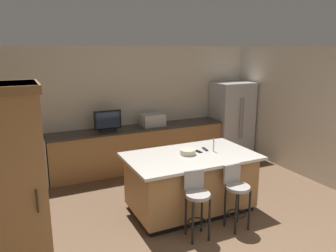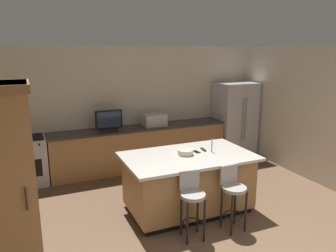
# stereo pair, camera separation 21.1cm
# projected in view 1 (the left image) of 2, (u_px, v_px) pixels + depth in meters

# --- Properties ---
(wall_back) EXTENTS (6.10, 0.12, 2.61)m
(wall_back) POSITION_uv_depth(u_px,v_px,m) (136.00, 106.00, 7.29)
(wall_back) COLOR beige
(wall_back) RESTS_ON ground_plane
(wall_right) EXTENTS (0.12, 5.40, 2.61)m
(wall_right) POSITION_uv_depth(u_px,v_px,m) (321.00, 116.00, 6.29)
(wall_right) COLOR beige
(wall_right) RESTS_ON ground_plane
(counter_back) EXTENTS (3.83, 0.62, 0.92)m
(counter_back) POSITION_uv_depth(u_px,v_px,m) (139.00, 148.00, 7.12)
(counter_back) COLOR #9E7042
(counter_back) RESTS_ON ground_plane
(kitchen_island) EXTENTS (2.04, 1.23, 0.93)m
(kitchen_island) POSITION_uv_depth(u_px,v_px,m) (190.00, 182.00, 5.28)
(kitchen_island) COLOR black
(kitchen_island) RESTS_ON ground_plane
(refrigerator) EXTENTS (0.90, 0.74, 1.78)m
(refrigerator) POSITION_uv_depth(u_px,v_px,m) (232.00, 119.00, 7.97)
(refrigerator) COLOR #B7BABF
(refrigerator) RESTS_ON ground_plane
(range_oven) EXTENTS (0.73, 0.63, 0.94)m
(range_oven) POSITION_uv_depth(u_px,v_px,m) (25.00, 163.00, 6.16)
(range_oven) COLOR #B7BABF
(range_oven) RESTS_ON ground_plane
(cabinet_tower) EXTENTS (0.55, 0.60, 2.28)m
(cabinet_tower) POSITION_uv_depth(u_px,v_px,m) (18.00, 199.00, 3.13)
(cabinet_tower) COLOR #9E7042
(cabinet_tower) RESTS_ON ground_plane
(microwave) EXTENTS (0.48, 0.36, 0.26)m
(microwave) POSITION_uv_depth(u_px,v_px,m) (153.00, 120.00, 7.12)
(microwave) COLOR #B7BABF
(microwave) RESTS_ON counter_back
(tv_monitor) EXTENTS (0.55, 0.16, 0.43)m
(tv_monitor) POSITION_uv_depth(u_px,v_px,m) (108.00, 122.00, 6.64)
(tv_monitor) COLOR black
(tv_monitor) RESTS_ON counter_back
(sink_faucet_back) EXTENTS (0.02, 0.02, 0.24)m
(sink_faucet_back) POSITION_uv_depth(u_px,v_px,m) (140.00, 121.00, 7.10)
(sink_faucet_back) COLOR #B2B2B7
(sink_faucet_back) RESTS_ON counter_back
(sink_faucet_island) EXTENTS (0.02, 0.02, 0.22)m
(sink_faucet_island) POSITION_uv_depth(u_px,v_px,m) (214.00, 145.00, 5.32)
(sink_faucet_island) COLOR #B2B2B7
(sink_faucet_island) RESTS_ON kitchen_island
(bar_stool_left) EXTENTS (0.34, 0.35, 0.94)m
(bar_stool_left) POSITION_uv_depth(u_px,v_px,m) (197.00, 199.00, 4.49)
(bar_stool_left) COLOR gray
(bar_stool_left) RESTS_ON ground_plane
(bar_stool_right) EXTENTS (0.34, 0.35, 0.94)m
(bar_stool_right) POSITION_uv_depth(u_px,v_px,m) (236.00, 192.00, 4.72)
(bar_stool_right) COLOR gray
(bar_stool_right) RESTS_ON ground_plane
(fruit_bowl) EXTENTS (0.24, 0.24, 0.08)m
(fruit_bowl) POSITION_uv_depth(u_px,v_px,m) (188.00, 152.00, 5.19)
(fruit_bowl) COLOR beige
(fruit_bowl) RESTS_ON kitchen_island
(cell_phone) EXTENTS (0.09, 0.16, 0.01)m
(cell_phone) POSITION_uv_depth(u_px,v_px,m) (198.00, 151.00, 5.33)
(cell_phone) COLOR black
(cell_phone) RESTS_ON kitchen_island
(tv_remote) EXTENTS (0.07, 0.17, 0.02)m
(tv_remote) POSITION_uv_depth(u_px,v_px,m) (205.00, 149.00, 5.43)
(tv_remote) COLOR black
(tv_remote) RESTS_ON kitchen_island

